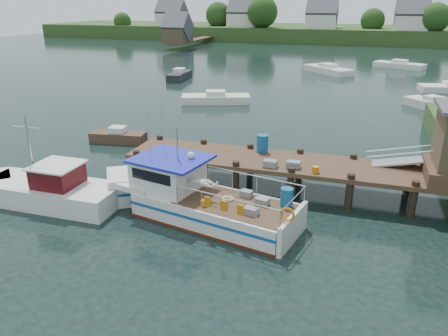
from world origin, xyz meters
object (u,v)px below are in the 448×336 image
(moored_rowboat, at_px, (118,136))
(moored_b, at_px, (433,105))
(moored_d, at_px, (328,70))
(moored_a, at_px, (216,98))
(moored_e, at_px, (180,75))
(work_boat, at_px, (44,189))
(moored_far, at_px, (399,65))
(lobster_boat, at_px, (192,197))
(dock, at_px, (404,154))

(moored_rowboat, bearing_deg, moored_b, 60.11)
(moored_rowboat, height_order, moored_d, moored_d)
(moored_rowboat, xyz_separation_m, moored_b, (19.90, 15.44, 0.04))
(moored_rowboat, distance_m, moored_a, 12.59)
(moored_rowboat, relative_size, moored_b, 0.73)
(moored_rowboat, distance_m, moored_e, 23.10)
(work_boat, relative_size, moored_e, 1.60)
(moored_far, bearing_deg, lobster_boat, -95.32)
(moored_d, bearing_deg, lobster_boat, -108.41)
(moored_far, xyz_separation_m, moored_b, (1.39, -23.89, 0.01))
(dock, height_order, moored_b, dock)
(dock, bearing_deg, moored_b, 79.31)
(moored_a, height_order, moored_b, moored_b)
(dock, bearing_deg, moored_rowboat, 166.12)
(moored_far, bearing_deg, work_boat, -102.39)
(moored_far, relative_size, moored_a, 1.08)
(moored_far, xyz_separation_m, moored_e, (-23.92, -16.87, 0.07))
(moored_rowboat, xyz_separation_m, moored_e, (-5.42, 22.45, 0.10))
(moored_b, relative_size, moored_e, 1.05)
(moored_far, height_order, moored_d, moored_d)
(moored_b, height_order, moored_e, moored_e)
(moored_rowboat, relative_size, moored_d, 0.55)
(moored_b, xyz_separation_m, moored_d, (-9.90, 16.75, 0.02))
(moored_b, distance_m, moored_d, 19.45)
(lobster_boat, relative_size, moored_d, 1.42)
(moored_far, bearing_deg, dock, -85.86)
(work_boat, relative_size, moored_far, 1.11)
(moored_a, relative_size, moored_b, 1.26)
(work_boat, xyz_separation_m, moored_rowboat, (-1.46, 8.69, -0.25))
(moored_a, relative_size, moored_e, 1.33)
(dock, distance_m, work_boat, 15.57)
(dock, relative_size, work_boat, 2.24)
(lobster_boat, xyz_separation_m, moored_a, (-5.82, 20.26, -0.40))
(dock, xyz_separation_m, moored_far, (2.28, 43.33, -1.84))
(work_boat, relative_size, moored_rowboat, 2.08)
(moored_b, bearing_deg, moored_d, 135.20)
(moored_rowboat, bearing_deg, lobster_boat, -21.98)
(work_boat, bearing_deg, moored_a, 87.69)
(work_boat, xyz_separation_m, moored_d, (8.53, 40.87, -0.19))
(work_boat, distance_m, moored_d, 41.75)
(moored_rowboat, distance_m, moored_far, 43.46)
(dock, distance_m, moored_rowboat, 16.82)
(lobster_boat, relative_size, moored_b, 1.88)
(lobster_boat, distance_m, moored_a, 21.08)
(moored_far, height_order, moored_a, moored_far)
(moored_b, bearing_deg, moored_a, -155.60)
(moored_e, bearing_deg, moored_a, -66.37)
(dock, height_order, moored_a, dock)
(moored_rowboat, bearing_deg, moored_a, 101.99)
(work_boat, height_order, moored_d, work_boat)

